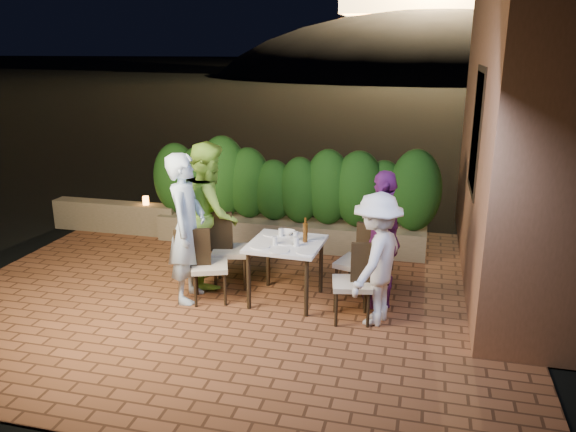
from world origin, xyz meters
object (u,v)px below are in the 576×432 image
(chair_right_back, at_px, (358,261))
(diner_white, at_px, (376,259))
(dining_table, at_px, (286,271))
(parapet_lamp, at_px, (146,201))
(chair_left_back, at_px, (231,249))
(chair_left_front, at_px, (210,265))
(diner_blue, at_px, (187,228))
(diner_purple, at_px, (383,238))
(diner_green, at_px, (210,213))
(chair_right_front, at_px, (352,282))
(bowl, at_px, (287,233))
(beer_bottle, at_px, (305,230))

(chair_right_back, relative_size, diner_white, 0.66)
(dining_table, height_order, parapet_lamp, dining_table)
(chair_left_back, bearing_deg, chair_left_front, -113.24)
(diner_blue, height_order, diner_purple, diner_blue)
(diner_purple, distance_m, parapet_lamp, 4.37)
(chair_left_front, relative_size, diner_white, 0.62)
(diner_blue, distance_m, diner_purple, 2.33)
(chair_left_front, relative_size, diner_green, 0.50)
(dining_table, relative_size, parapet_lamp, 6.08)
(chair_left_back, xyz_separation_m, parapet_lamp, (-2.07, 1.66, 0.08))
(diner_green, distance_m, parapet_lamp, 2.40)
(chair_left_front, xyz_separation_m, chair_right_back, (1.74, 0.46, 0.04))
(dining_table, relative_size, chair_right_back, 0.85)
(chair_right_front, height_order, chair_right_back, chair_right_back)
(chair_right_front, relative_size, diner_green, 0.50)
(chair_right_front, bearing_deg, chair_left_front, -14.44)
(chair_right_front, xyz_separation_m, diner_purple, (0.28, 0.54, 0.36))
(dining_table, bearing_deg, chair_left_back, 160.25)
(bowl, xyz_separation_m, chair_right_back, (0.91, -0.06, -0.27))
(chair_left_front, xyz_separation_m, chair_right_front, (1.74, -0.10, 0.00))
(chair_left_front, height_order, diner_green, diner_green)
(diner_green, relative_size, parapet_lamp, 13.29)
(bowl, bearing_deg, chair_right_back, -3.90)
(chair_left_back, height_order, diner_blue, diner_blue)
(chair_left_front, height_order, diner_blue, diner_blue)
(diner_blue, distance_m, parapet_lamp, 2.79)
(dining_table, bearing_deg, diner_green, 161.92)
(beer_bottle, bearing_deg, chair_left_front, -165.20)
(dining_table, bearing_deg, chair_right_front, -21.07)
(chair_left_back, bearing_deg, diner_blue, -137.43)
(dining_table, xyz_separation_m, beer_bottle, (0.22, 0.07, 0.53))
(chair_right_back, xyz_separation_m, diner_blue, (-2.00, -0.47, 0.41))
(chair_left_front, bearing_deg, chair_left_back, 58.86)
(beer_bottle, xyz_separation_m, diner_blue, (-1.38, -0.31, 0.01))
(chair_left_back, relative_size, diner_blue, 0.54)
(bowl, distance_m, diner_blue, 1.23)
(bowl, height_order, chair_left_front, chair_left_front)
(dining_table, height_order, chair_right_front, chair_right_front)
(chair_right_back, xyz_separation_m, parapet_lamp, (-3.72, 1.71, 0.07))
(chair_left_back, bearing_deg, diner_white, -30.14)
(parapet_lamp, bearing_deg, diner_green, -41.76)
(dining_table, xyz_separation_m, bowl, (-0.07, 0.29, 0.40))
(beer_bottle, distance_m, diner_purple, 0.92)
(chair_right_front, bearing_deg, diner_blue, -13.69)
(chair_right_front, bearing_deg, chair_right_back, -100.46)
(chair_left_front, bearing_deg, diner_blue, 161.50)
(dining_table, bearing_deg, chair_right_back, 15.48)
(bowl, bearing_deg, beer_bottle, -38.00)
(parapet_lamp, bearing_deg, diner_blue, -51.80)
(diner_purple, bearing_deg, parapet_lamp, -129.37)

